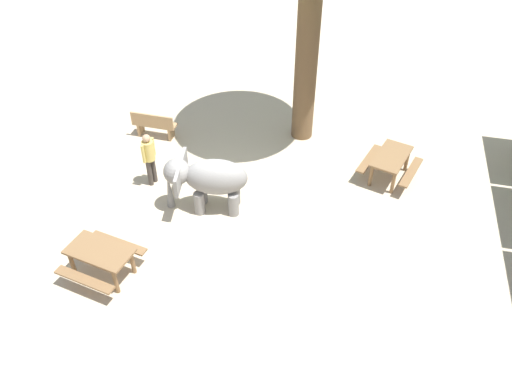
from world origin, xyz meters
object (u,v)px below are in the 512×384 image
wooden_bench (154,124)px  picnic_table_far (101,256)px  person_handler (149,156)px  picnic_table_near (391,161)px  elephant (207,179)px

wooden_bench → picnic_table_far: 5.75m
person_handler → picnic_table_far: size_ratio=0.92×
person_handler → picnic_table_near: 6.74m
person_handler → picnic_table_far: 3.48m
elephant → person_handler: size_ratio=1.38×
person_handler → picnic_table_far: bearing=-70.6°
person_handler → wooden_bench: 2.40m
person_handler → picnic_table_near: person_handler is taller
picnic_table_near → wooden_bench: bearing=103.9°
person_handler → picnic_table_far: person_handler is taller
picnic_table_near → picnic_table_far: size_ratio=1.07×
elephant → picnic_table_near: elephant is taller
elephant → picnic_table_far: elephant is taller
wooden_bench → elephant: bearing=-45.0°
elephant → picnic_table_far: (2.82, -1.66, -0.39)m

